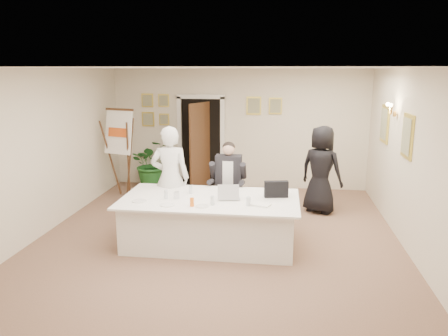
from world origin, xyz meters
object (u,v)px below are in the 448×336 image
Objects in this scene: standing_man at (170,178)px; potted_palm at (153,163)px; seated_man at (228,182)px; laptop at (229,190)px; laptop_bag at (276,189)px; paper_stack at (261,205)px; standing_woman at (321,170)px; oj_glass at (192,202)px; conference_table at (210,221)px; flip_chart at (123,157)px; steel_jug at (177,195)px.

potted_palm is at bearing -75.70° from standing_man.
seated_man reaches higher than laptop.
laptop_bag is at bearing 3.73° from laptop.
potted_palm is 4.57m from paper_stack.
standing_woman is 13.29× the size of oj_glass.
laptop is at bearing -81.43° from seated_man.
potted_palm reaches higher than laptop_bag.
standing_man is 6.62× the size of paper_stack.
oj_glass is (-0.50, -0.48, -0.07)m from laptop.
standing_woman is 4.87× the size of laptop.
flip_chart is at bearing 133.64° from conference_table.
laptop reaches higher than oj_glass.
conference_table is 0.67m from oj_glass.
standing_man is 2.95m from potted_palm.
potted_palm is at bearing 112.60° from steel_jug.
standing_man reaches higher than standing_woman.
conference_table is 7.44× the size of laptop_bag.
potted_palm is at bearing 123.13° from laptop_bag.
seated_man is 4.26× the size of laptop.
standing_man is at bearing 155.95° from laptop_bag.
flip_chart is 5.07× the size of laptop_bag.
standing_man is at bearing 111.57° from steel_jug.
standing_woman is 4.56× the size of laptop_bag.
flip_chart is 1.01m from potted_palm.
seated_man is at bearing 53.45° from standing_woman.
seated_man is 1.10m from standing_man.
steel_jug is (-0.83, -0.12, -0.08)m from laptop.
potted_palm reaches higher than oj_glass.
standing_woman is at bearing 53.28° from laptop_bag.
seated_man is at bearing 82.48° from conference_table.
oj_glass is (-0.19, -0.46, 0.45)m from conference_table.
flip_chart is at bearing 126.47° from oj_glass.
steel_jug is at bearing -169.18° from conference_table.
seated_man is at bearing -27.76° from flip_chart.
standing_woman is at bearing 63.96° from paper_stack.
standing_woman reaches higher than laptop_bag.
standing_woman is 2.43m from paper_stack.
laptop_bag is 1.59m from steel_jug.
potted_palm is (0.41, 0.86, -0.31)m from flip_chart.
flip_chart reaches higher than standing_woman.
conference_table is at bearing 161.41° from paper_stack.
steel_jug is (-1.56, -0.29, -0.08)m from laptop_bag.
standing_man reaches higher than laptop_bag.
steel_jug is (-0.67, -1.25, 0.07)m from seated_man.
paper_stack is 2.13× the size of oj_glass.
standing_woman is (1.74, 0.75, 0.11)m from seated_man.
standing_woman is 3.15m from oj_glass.
conference_table is 0.95m from paper_stack.
oj_glass is at bearing -65.18° from potted_palm.
seated_man is 2.85m from flip_chart.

